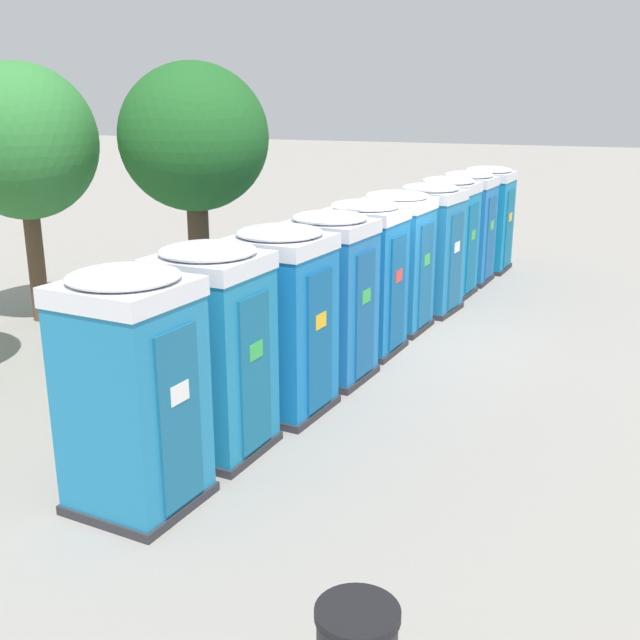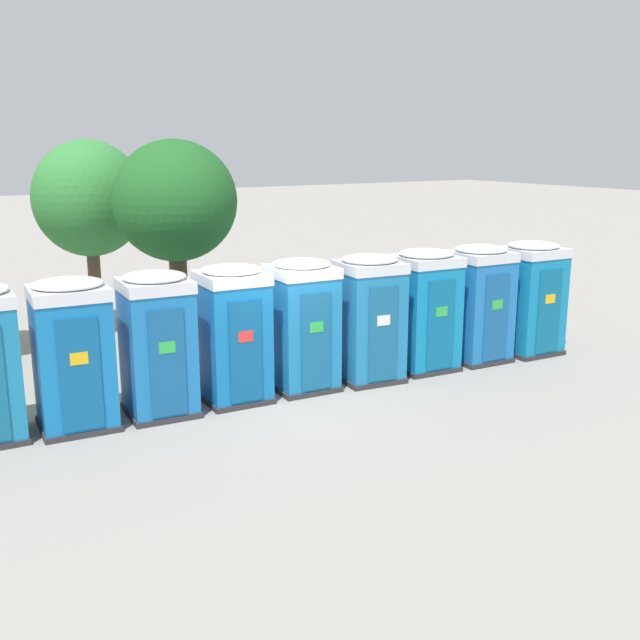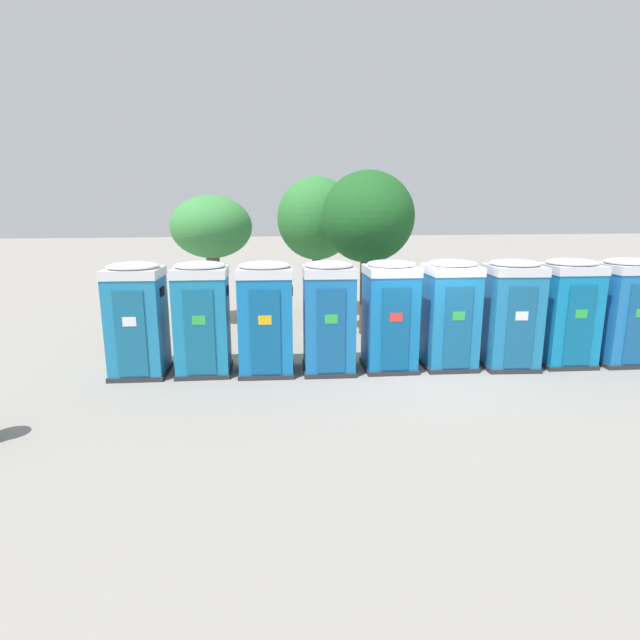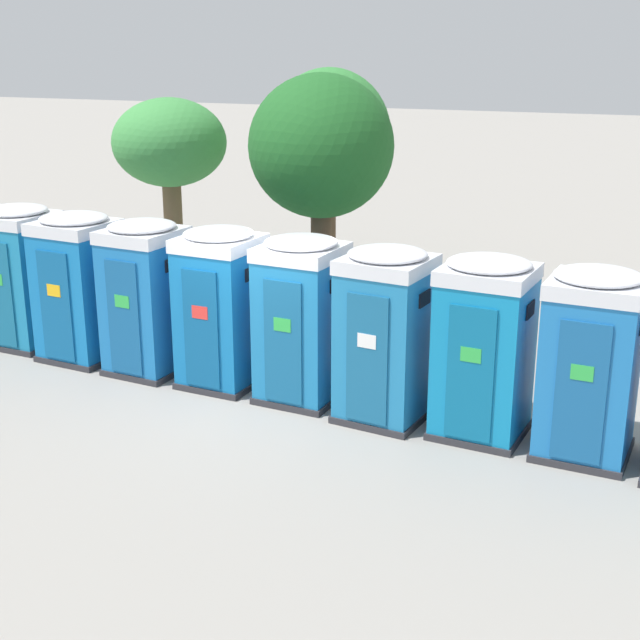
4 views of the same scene
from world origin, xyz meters
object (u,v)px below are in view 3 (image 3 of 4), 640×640
(street_tree_2, at_px, (212,229))
(portapotty_2, at_px, (266,317))
(portapotty_4, at_px, (390,315))
(street_tree_0, at_px, (317,219))
(portapotty_3, at_px, (329,316))
(portapotty_7, at_px, (566,312))
(portapotty_0, at_px, (137,319))
(portapotty_6, at_px, (511,313))
(portapotty_8, at_px, (623,311))
(street_tree_1, at_px, (368,219))
(portapotty_1, at_px, (202,317))
(portapotty_5, at_px, (449,314))

(street_tree_2, bearing_deg, portapotty_2, -75.19)
(portapotty_4, height_order, street_tree_2, street_tree_2)
(street_tree_0, relative_size, street_tree_2, 1.16)
(portapotty_3, distance_m, street_tree_0, 6.65)
(portapotty_3, xyz_separation_m, portapotty_7, (5.65, -0.34, -0.00))
(portapotty_7, bearing_deg, portapotty_2, 176.37)
(portapotty_0, bearing_deg, portapotty_4, -4.43)
(portapotty_6, xyz_separation_m, portapotty_8, (2.83, -0.12, -0.00))
(street_tree_0, bearing_deg, portapotty_0, -129.69)
(portapotty_6, bearing_deg, portapotty_2, 175.47)
(portapotty_8, bearing_deg, portapotty_7, 175.29)
(street_tree_0, bearing_deg, street_tree_1, -70.49)
(portapotty_3, bearing_deg, portapotty_4, -1.63)
(street_tree_2, bearing_deg, portapotty_4, -52.21)
(portapotty_0, relative_size, portapotty_8, 1.00)
(portapotty_1, height_order, portapotty_4, same)
(portapotty_8, xyz_separation_m, street_tree_2, (-9.88, 5.87, 1.77))
(portapotty_8, bearing_deg, portapotty_4, 175.81)
(street_tree_1, height_order, street_tree_2, street_tree_1)
(portapotty_2, xyz_separation_m, portapotty_6, (5.64, -0.45, 0.00))
(portapotty_0, bearing_deg, portapotty_3, -5.36)
(portapotty_1, distance_m, portapotty_6, 7.08)
(portapotty_0, bearing_deg, portapotty_5, -4.17)
(street_tree_1, bearing_deg, portapotty_2, -134.08)
(portapotty_5, xyz_separation_m, portapotty_6, (1.40, -0.22, -0.00))
(portapotty_4, bearing_deg, street_tree_0, 96.80)
(portapotty_1, bearing_deg, portapotty_4, -4.85)
(portapotty_5, distance_m, street_tree_1, 4.20)
(street_tree_1, bearing_deg, portapotty_4, -94.96)
(portapotty_5, height_order, street_tree_1, street_tree_1)
(portapotty_6, distance_m, street_tree_1, 4.93)
(portapotty_1, bearing_deg, portapotty_6, -5.31)
(portapotty_0, height_order, street_tree_2, street_tree_2)
(portapotty_7, distance_m, street_tree_0, 8.54)
(street_tree_0, height_order, street_tree_1, street_tree_0)
(portapotty_5, bearing_deg, street_tree_2, 135.57)
(portapotty_2, relative_size, street_tree_0, 0.54)
(portapotty_1, bearing_deg, portapotty_7, -4.43)
(street_tree_2, bearing_deg, street_tree_1, -24.71)
(street_tree_0, bearing_deg, portapotty_5, -71.31)
(portapotty_8, distance_m, street_tree_2, 11.63)
(street_tree_2, bearing_deg, street_tree_0, 14.11)
(portapotty_3, bearing_deg, street_tree_0, 83.99)
(portapotty_8, bearing_deg, street_tree_1, 144.72)
(portapotty_7, height_order, street_tree_1, street_tree_1)
(portapotty_1, height_order, portapotty_8, same)
(portapotty_3, height_order, street_tree_2, street_tree_2)
(portapotty_2, xyz_separation_m, portapotty_5, (4.24, -0.23, 0.00))
(portapotty_2, bearing_deg, portapotty_7, -3.63)
(portapotty_4, height_order, portapotty_8, same)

